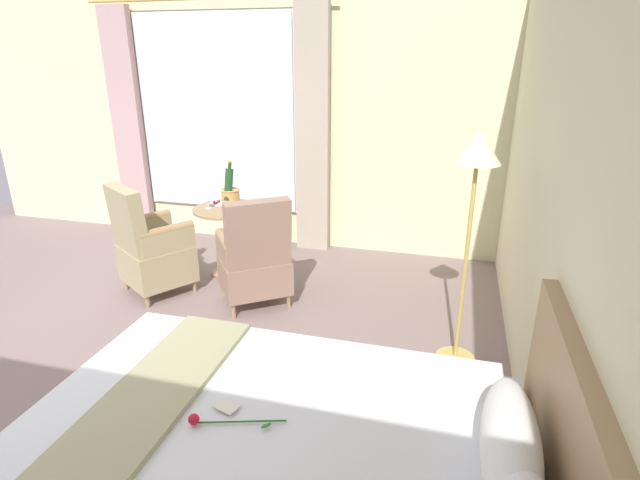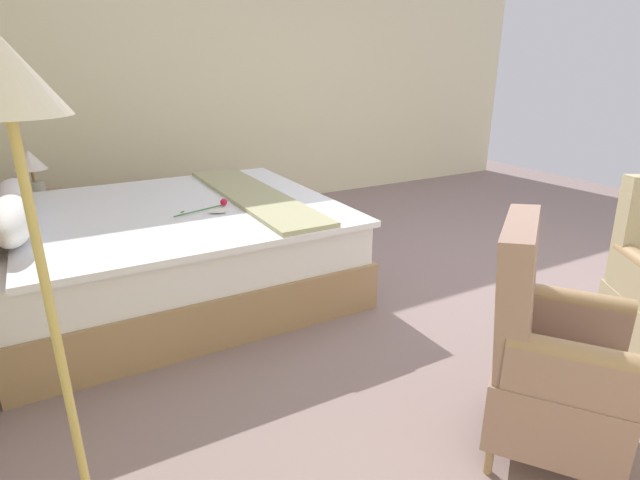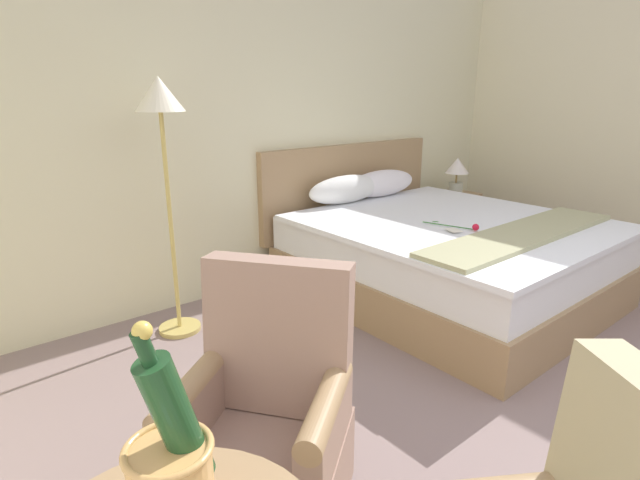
% 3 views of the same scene
% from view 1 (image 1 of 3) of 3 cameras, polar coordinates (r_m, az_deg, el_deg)
% --- Properties ---
extents(ground_plane, '(7.82, 7.82, 0.00)m').
position_cam_1_polar(ground_plane, '(4.11, -28.66, -13.27)').
color(ground_plane, gray).
extents(wall_headboard_side, '(6.00, 0.12, 2.80)m').
position_cam_1_polar(wall_headboard_side, '(2.53, 27.96, 1.56)').
color(wall_headboard_side, beige).
rests_on(wall_headboard_side, ground).
extents(wall_window_side, '(0.27, 6.44, 2.80)m').
position_cam_1_polar(wall_window_side, '(5.99, -11.28, 13.25)').
color(wall_window_side, beige).
rests_on(wall_window_side, ground).
extents(floor_lamp_brass, '(0.30, 0.30, 1.67)m').
position_cam_1_polar(floor_lamp_brass, '(3.37, 17.28, 6.59)').
color(floor_lamp_brass, tan).
rests_on(floor_lamp_brass, ground).
extents(side_table_round, '(0.67, 0.67, 0.70)m').
position_cam_1_polar(side_table_round, '(5.05, -10.37, 0.78)').
color(side_table_round, '#9E7D56').
rests_on(side_table_round, ground).
extents(champagne_bucket, '(0.19, 0.18, 0.49)m').
position_cam_1_polar(champagne_bucket, '(4.86, -10.22, 5.04)').
color(champagne_bucket, tan).
rests_on(champagne_bucket, side_table_round).
extents(wine_glass_near_bucket, '(0.07, 0.07, 0.13)m').
position_cam_1_polar(wine_glass_near_bucket, '(5.11, -9.82, 5.21)').
color(wine_glass_near_bucket, white).
rests_on(wine_glass_near_bucket, side_table_round).
extents(wine_glass_near_edge, '(0.08, 0.08, 0.16)m').
position_cam_1_polar(wine_glass_near_edge, '(4.97, -12.73, 4.81)').
color(wine_glass_near_edge, white).
rests_on(wine_glass_near_edge, side_table_round).
extents(snack_plate, '(0.16, 0.16, 0.04)m').
position_cam_1_polar(snack_plate, '(5.12, -11.61, 4.14)').
color(snack_plate, white).
rests_on(snack_plate, side_table_round).
extents(armchair_by_window, '(0.76, 0.77, 1.01)m').
position_cam_1_polar(armchair_by_window, '(4.38, -7.44, -2.24)').
color(armchair_by_window, '#9E7D56').
rests_on(armchair_by_window, ground).
extents(armchair_facing_bed, '(0.78, 0.77, 1.05)m').
position_cam_1_polar(armchair_facing_bed, '(4.82, -18.78, -0.98)').
color(armchair_facing_bed, '#9E7D56').
rests_on(armchair_facing_bed, ground).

